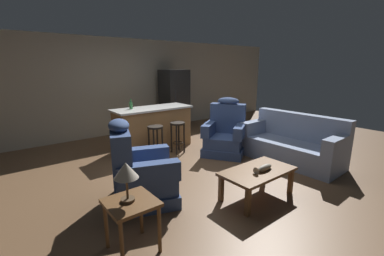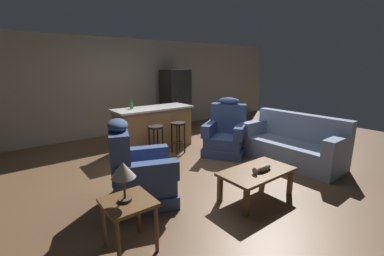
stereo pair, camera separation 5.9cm
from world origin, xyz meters
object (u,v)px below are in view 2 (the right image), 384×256
object	(u,v)px
fish_figurine	(263,169)
recliner_near_island	(226,134)
couch	(293,145)
recliner_near_lamp	(137,173)
bar_stool_right	(178,132)
bottle_tall_green	(132,105)
end_table	(129,209)
table_lamp	(123,172)
bar_stool_left	(156,136)
coffee_table	(257,174)
kitchen_island	(154,128)
refrigerator	(176,100)

from	to	relation	value
fish_figurine	recliner_near_island	size ratio (longest dim) A/B	0.28
couch	recliner_near_island	bearing A→B (deg)	-60.93
couch	recliner_near_lamp	distance (m)	3.17
recliner_near_lamp	bar_stool_right	xyz separation A→B (m)	(1.64, 1.39, 0.05)
recliner_near_lamp	bottle_tall_green	world-z (taller)	recliner_near_lamp
end_table	table_lamp	bearing A→B (deg)	138.64
bar_stool_left	recliner_near_island	bearing A→B (deg)	-25.90
coffee_table	table_lamp	bearing A→B (deg)	176.88
table_lamp	bottle_tall_green	distance (m)	3.34
coffee_table	fish_figurine	xyz separation A→B (m)	(0.03, -0.07, 0.10)
bar_stool_right	fish_figurine	bearing A→B (deg)	-94.99
fish_figurine	bottle_tall_green	size ratio (longest dim) A/B	1.54
recliner_near_island	end_table	bearing A→B (deg)	-4.98
coffee_table	end_table	world-z (taller)	end_table
coffee_table	fish_figurine	distance (m)	0.13
recliner_near_lamp	bottle_tall_green	distance (m)	2.42
coffee_table	fish_figurine	size ratio (longest dim) A/B	3.24
couch	end_table	world-z (taller)	couch
coffee_table	fish_figurine	world-z (taller)	fish_figurine
fish_figurine	table_lamp	bearing A→B (deg)	174.81
recliner_near_island	table_lamp	world-z (taller)	recliner_near_island
kitchen_island	end_table	bearing A→B (deg)	-123.39
refrigerator	bottle_tall_green	bearing A→B (deg)	-150.35
fish_figurine	recliner_near_island	bearing A→B (deg)	59.88
coffee_table	bar_stool_left	distance (m)	2.36
recliner_near_island	bar_stool_right	distance (m)	1.04
coffee_table	refrigerator	xyz separation A→B (m)	(1.41, 4.16, 0.52)
end_table	bar_stool_right	world-z (taller)	bar_stool_right
bar_stool_left	bottle_tall_green	xyz separation A→B (m)	(-0.15, 0.76, 0.56)
recliner_near_lamp	kitchen_island	distance (m)	2.45
fish_figurine	bar_stool_left	world-z (taller)	bar_stool_left
coffee_table	refrigerator	bearing A→B (deg)	71.31
end_table	couch	bearing A→B (deg)	6.43
fish_figurine	end_table	world-z (taller)	end_table
couch	recliner_near_lamp	size ratio (longest dim) A/B	1.60
table_lamp	bottle_tall_green	xyz separation A→B (m)	(1.46, 2.99, 0.16)
coffee_table	kitchen_island	bearing A→B (deg)	90.26
kitchen_island	fish_figurine	bearing A→B (deg)	-89.22
coffee_table	bar_stool_right	size ratio (longest dim) A/B	1.62
end_table	bottle_tall_green	world-z (taller)	bottle_tall_green
table_lamp	refrigerator	xyz separation A→B (m)	(3.34, 4.06, 0.01)
couch	table_lamp	world-z (taller)	table_lamp
kitchen_island	bottle_tall_green	size ratio (longest dim) A/B	8.18
fish_figurine	recliner_near_island	distance (m)	2.02
fish_figurine	bar_stool_right	world-z (taller)	bar_stool_right
couch	bar_stool_left	xyz separation A→B (m)	(-2.05, 1.84, 0.13)
kitchen_island	coffee_table	bearing A→B (deg)	-89.74
recliner_near_island	bar_stool_right	bearing A→B (deg)	-72.64
recliner_near_island	refrigerator	bearing A→B (deg)	-131.64
table_lamp	kitchen_island	world-z (taller)	table_lamp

